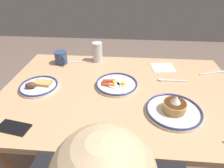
% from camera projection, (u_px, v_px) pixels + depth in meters
% --- Properties ---
extents(ground_plane, '(6.00, 6.00, 0.00)m').
position_uv_depth(ground_plane, '(118.00, 168.00, 1.53)').
color(ground_plane, '#715E52').
extents(dining_table, '(1.37, 0.90, 0.76)m').
position_uv_depth(dining_table, '(119.00, 104.00, 1.18)').
color(dining_table, tan).
rests_on(dining_table, ground_plane).
extents(plate_near_main, '(0.25, 0.25, 0.04)m').
position_uv_depth(plate_near_main, '(117.00, 84.00, 1.15)').
color(plate_near_main, silver).
rests_on(plate_near_main, dining_table).
extents(plate_center_pancakes, '(0.22, 0.22, 0.05)m').
position_uv_depth(plate_center_pancakes, '(38.00, 86.00, 1.13)').
color(plate_center_pancakes, white).
rests_on(plate_center_pancakes, dining_table).
extents(plate_far_companion, '(0.27, 0.27, 0.10)m').
position_uv_depth(plate_far_companion, '(174.00, 109.00, 0.94)').
color(plate_far_companion, silver).
rests_on(plate_far_companion, dining_table).
extents(coffee_mug, '(0.10, 0.11, 0.09)m').
position_uv_depth(coffee_mug, '(61.00, 57.00, 1.39)').
color(coffee_mug, '#334772').
rests_on(coffee_mug, dining_table).
extents(drinking_glass, '(0.07, 0.07, 0.14)m').
position_uv_depth(drinking_glass, '(98.00, 53.00, 1.41)').
color(drinking_glass, silver).
rests_on(drinking_glass, dining_table).
extents(cell_phone, '(0.15, 0.10, 0.01)m').
position_uv_depth(cell_phone, '(14.00, 128.00, 0.86)').
color(cell_phone, black).
rests_on(cell_phone, dining_table).
extents(paper_napkin, '(0.17, 0.16, 0.00)m').
position_uv_depth(paper_napkin, '(163.00, 68.00, 1.35)').
color(paper_napkin, white).
rests_on(paper_napkin, dining_table).
extents(fork_far, '(0.20, 0.06, 0.01)m').
position_uv_depth(fork_far, '(82.00, 62.00, 1.43)').
color(fork_far, silver).
rests_on(fork_far, dining_table).
extents(butter_knife, '(0.22, 0.09, 0.01)m').
position_uv_depth(butter_knife, '(215.00, 73.00, 1.29)').
color(butter_knife, silver).
rests_on(butter_knife, dining_table).
extents(tea_spoon, '(0.18, 0.03, 0.01)m').
position_uv_depth(tea_spoon, '(168.00, 80.00, 1.20)').
color(tea_spoon, silver).
rests_on(tea_spoon, dining_table).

